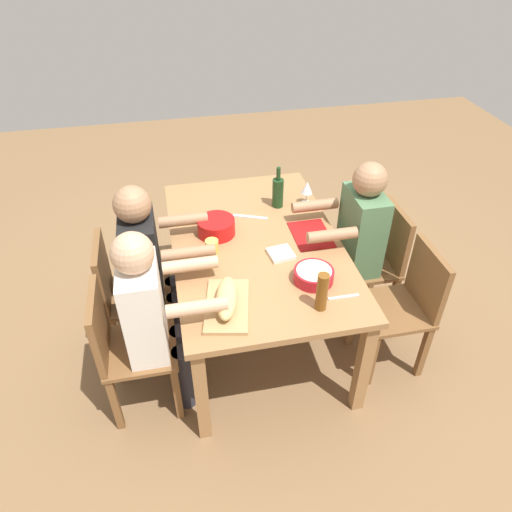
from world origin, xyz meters
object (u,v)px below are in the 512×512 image
(chair_near_right, at_px, (124,345))
(wine_glass, at_px, (307,188))
(chair_near_center, at_px, (124,291))
(napkin_stack, at_px, (281,254))
(diner_far_center, at_px, (355,235))
(cutting_board, at_px, (227,306))
(diner_near_center, at_px, (150,260))
(chair_far_right, at_px, (406,302))
(dining_table, at_px, (256,252))
(beer_bottle, at_px, (322,292))
(cup_near_center, at_px, (212,246))
(diner_near_right, at_px, (152,312))
(serving_bowl_greens, at_px, (216,226))
(chair_far_center, at_px, (377,258))
(wine_bottle, at_px, (278,192))
(serving_bowl_pasta, at_px, (314,275))
(bread_loaf, at_px, (227,298))

(chair_near_right, xyz_separation_m, wine_glass, (-0.83, 1.27, 0.37))
(chair_near_center, xyz_separation_m, napkin_stack, (0.17, 0.95, 0.27))
(diner_far_center, bearing_deg, chair_near_center, -90.00)
(diner_far_center, height_order, napkin_stack, diner_far_center)
(cutting_board, bearing_deg, diner_far_center, 120.35)
(chair_near_right, xyz_separation_m, diner_near_center, (-0.45, 0.18, 0.21))
(diner_far_center, xyz_separation_m, napkin_stack, (0.17, -0.54, 0.05))
(diner_near_center, relative_size, chair_far_right, 1.41)
(dining_table, bearing_deg, diner_near_center, -90.00)
(chair_near_right, height_order, chair_far_right, same)
(beer_bottle, height_order, wine_glass, beer_bottle)
(chair_far_right, xyz_separation_m, cup_near_center, (-0.40, -1.11, 0.30))
(diner_near_right, height_order, chair_far_right, diner_near_right)
(serving_bowl_greens, bearing_deg, chair_near_right, -46.22)
(diner_near_center, height_order, napkin_stack, diner_near_center)
(diner_near_center, height_order, cutting_board, diner_near_center)
(chair_far_center, relative_size, cutting_board, 2.12)
(diner_near_right, xyz_separation_m, chair_far_right, (0.00, 1.48, -0.21))
(serving_bowl_greens, height_order, beer_bottle, beer_bottle)
(wine_bottle, bearing_deg, serving_bowl_greens, -61.48)
(dining_table, height_order, cutting_board, cutting_board)
(beer_bottle, relative_size, cup_near_center, 2.60)
(dining_table, xyz_separation_m, serving_bowl_pasta, (0.42, 0.24, 0.12))
(chair_far_center, xyz_separation_m, wine_bottle, (-0.38, -0.60, 0.37))
(diner_near_right, distance_m, cup_near_center, 0.55)
(diner_near_center, bearing_deg, chair_near_right, -22.21)
(dining_table, xyz_separation_m, chair_far_right, (0.45, 0.83, -0.17))
(wine_glass, bearing_deg, diner_near_right, -52.67)
(chair_far_right, relative_size, cup_near_center, 10.05)
(diner_near_right, height_order, wine_glass, diner_near_right)
(chair_far_center, distance_m, wine_glass, 0.67)
(bread_loaf, relative_size, cup_near_center, 3.78)
(serving_bowl_greens, bearing_deg, diner_near_center, -72.50)
(dining_table, relative_size, diner_near_center, 1.36)
(diner_near_center, bearing_deg, dining_table, 90.00)
(dining_table, height_order, diner_near_center, diner_near_center)
(cup_near_center, bearing_deg, wine_bottle, 130.40)
(diner_near_right, relative_size, bread_loaf, 3.75)
(cup_near_center, bearing_deg, chair_near_center, -95.16)
(serving_bowl_greens, xyz_separation_m, beer_bottle, (0.77, 0.43, 0.05))
(dining_table, bearing_deg, serving_bowl_pasta, 29.25)
(dining_table, bearing_deg, bread_loaf, -26.30)
(chair_near_right, relative_size, cup_near_center, 10.05)
(beer_bottle, bearing_deg, diner_far_center, 145.25)
(wine_glass, bearing_deg, wine_bottle, -91.59)
(diner_far_center, xyz_separation_m, cutting_board, (0.54, -0.92, 0.05))
(cutting_board, distance_m, wine_bottle, 1.05)
(serving_bowl_greens, distance_m, cup_near_center, 0.19)
(diner_near_right, bearing_deg, cup_near_center, 136.94)
(chair_near_center, bearing_deg, wine_glass, 106.53)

